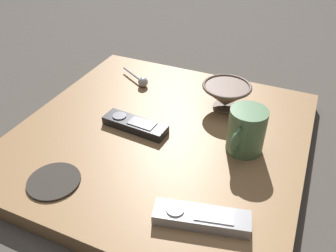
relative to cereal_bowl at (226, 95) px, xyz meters
The scene contains 8 objects.
ground_plane 0.22m from the cereal_bowl, 124.42° to the right, with size 6.00×6.00×0.00m, color #47423D.
table 0.21m from the cereal_bowl, 124.42° to the right, with size 0.68×0.67×0.04m.
cereal_bowl is the anchor object (origin of this frame).
coffee_mug 0.17m from the cereal_bowl, 59.89° to the right, with size 0.08×0.12×0.10m.
teaspoon 0.26m from the cereal_bowl, behind, with size 0.11×0.07×0.03m.
tv_remote_near 0.25m from the cereal_bowl, 134.70° to the right, with size 0.17×0.06×0.02m.
tv_remote_far 0.39m from the cereal_bowl, 80.10° to the right, with size 0.18×0.09×0.03m.
drink_coaster 0.47m from the cereal_bowl, 120.61° to the right, with size 0.11×0.11×0.01m.
Camera 1 is at (0.28, -0.60, 0.54)m, focal length 36.64 mm.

